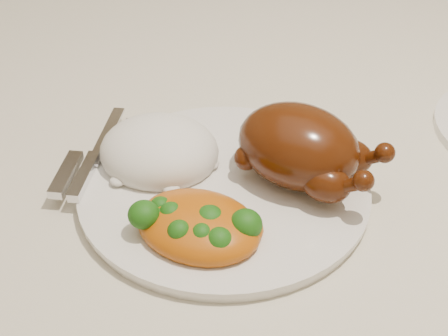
% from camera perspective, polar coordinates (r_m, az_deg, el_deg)
% --- Properties ---
extents(dining_table, '(1.60, 0.90, 0.76)m').
position_cam_1_polar(dining_table, '(0.77, 3.78, -3.73)').
color(dining_table, brown).
rests_on(dining_table, floor).
extents(tablecloth, '(1.73, 1.03, 0.18)m').
position_cam_1_polar(tablecloth, '(0.72, 4.01, 0.65)').
color(tablecloth, beige).
rests_on(tablecloth, dining_table).
extents(dinner_plate, '(0.35, 0.35, 0.01)m').
position_cam_1_polar(dinner_plate, '(0.63, -0.00, -1.91)').
color(dinner_plate, silver).
rests_on(dinner_plate, tablecloth).
extents(roast_chicken, '(0.16, 0.12, 0.08)m').
position_cam_1_polar(roast_chicken, '(0.61, 7.09, 1.87)').
color(roast_chicken, '#4D1E08').
rests_on(roast_chicken, dinner_plate).
extents(rice_mound, '(0.14, 0.13, 0.07)m').
position_cam_1_polar(rice_mound, '(0.65, -5.93, 1.50)').
color(rice_mound, white).
rests_on(rice_mound, dinner_plate).
extents(mac_and_cheese, '(0.12, 0.10, 0.05)m').
position_cam_1_polar(mac_and_cheese, '(0.56, -2.07, -5.29)').
color(mac_and_cheese, '#B0570B').
rests_on(mac_and_cheese, dinner_plate).
extents(cutlery, '(0.06, 0.17, 0.01)m').
position_cam_1_polar(cutlery, '(0.66, -12.36, 0.55)').
color(cutlery, silver).
rests_on(cutlery, dinner_plate).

